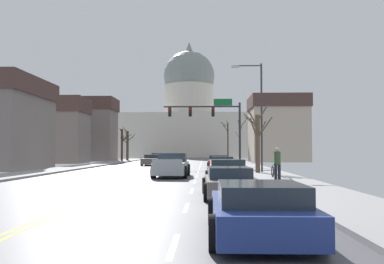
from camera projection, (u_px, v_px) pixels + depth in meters
ground at (141, 178)px, 26.72m from camera, size 20.00×180.00×0.20m
signal_gantry at (212, 117)px, 43.57m from camera, size 7.91×0.41×6.87m
street_lamp_right at (258, 108)px, 31.14m from camera, size 2.27×0.24×7.97m
capitol_building at (189, 119)px, 106.40m from camera, size 31.72×19.70×29.04m
sedan_near_00 at (218, 162)px, 40.28m from camera, size 2.18×4.74×1.26m
sedan_near_01 at (222, 165)px, 34.10m from camera, size 2.11×4.57×1.22m
pickup_truck_near_02 at (172, 166)px, 27.83m from camera, size 2.29×5.34×1.55m
sedan_near_03 at (227, 172)px, 21.87m from camera, size 2.19×4.26×1.27m
sedan_near_04 at (229, 183)px, 15.77m from camera, size 2.01×4.48×1.12m
sedan_near_05 at (259, 210)px, 8.54m from camera, size 2.04×4.27×1.11m
sedan_oncoming_00 at (152, 160)px, 48.53m from camera, size 2.11×4.44×1.23m
sedan_oncoming_01 at (160, 159)px, 57.50m from camera, size 2.14×4.52×1.18m
sedan_oncoming_02 at (168, 158)px, 68.63m from camera, size 2.04×4.55×1.12m
sedan_oncoming_03 at (156, 156)px, 79.62m from camera, size 2.16×4.68×1.19m
flank_building_00 at (52, 130)px, 56.85m from camera, size 9.21×6.26×8.75m
flank_building_01 at (79, 129)px, 67.54m from camera, size 11.75×6.38×9.98m
flank_building_03 at (278, 129)px, 64.53m from camera, size 8.47×9.10×9.89m
bare_tree_00 at (240, 140)px, 56.30m from camera, size 1.60×1.68×5.80m
bare_tree_01 at (122, 144)px, 62.99m from camera, size 1.50×2.06×4.79m
bare_tree_02 at (258, 140)px, 30.42m from camera, size 2.09×2.03×4.90m
bare_tree_03 at (127, 145)px, 67.50m from camera, size 2.14×1.80×5.32m
bare_tree_04 at (228, 139)px, 75.56m from camera, size 1.52×2.22×6.93m
pedestrian_00 at (277, 162)px, 22.68m from camera, size 0.35×0.34×1.75m
bicycle_parked at (274, 172)px, 24.75m from camera, size 0.12×1.77×0.85m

